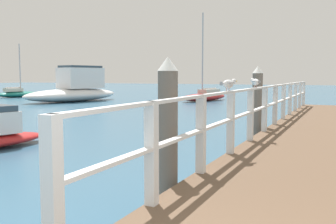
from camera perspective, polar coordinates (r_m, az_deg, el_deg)
pier_deck at (r=10.85m, az=21.63°, el=-3.75°), size 2.84×18.73×0.47m
pier_railing at (r=10.90m, az=14.74°, el=1.40°), size 0.12×17.25×1.14m
dock_piling_near at (r=5.50m, az=-0.02°, el=-3.00°), size 0.29×0.29×2.14m
dock_piling_far at (r=11.10m, az=12.91°, el=1.09°), size 0.29×0.29×2.14m
seagull_foreground at (r=6.90m, az=8.84°, el=4.15°), size 0.24×0.47×0.21m
seagull_background at (r=9.02m, az=12.66°, el=4.35°), size 0.32×0.41×0.21m
boat_0 at (r=36.43m, az=-21.08°, el=2.55°), size 2.47×4.29×4.62m
boat_3 at (r=29.11m, az=5.39°, el=2.35°), size 2.79×5.25×6.41m
boat_6 at (r=29.26m, az=-13.45°, el=3.23°), size 4.51×8.27×2.60m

